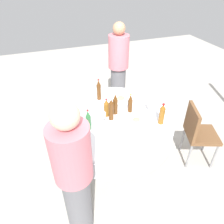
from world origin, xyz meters
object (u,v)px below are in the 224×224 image
Objects in this scene: wine_glass_north at (75,110)px; plate_east at (136,121)px; plate_right at (120,132)px; person_far at (74,174)px; dining_table at (112,125)px; person_south at (118,69)px; wine_glass_front at (79,128)px; bottle_green_outer at (88,120)px; chair_mid at (197,131)px; plate_inner at (121,99)px; bottle_brown_front at (130,103)px; bottle_brown_mid at (99,90)px; bottle_amber_north at (106,108)px; bottle_amber_far at (162,114)px; bottle_brown_near at (111,110)px; bottle_brown_south at (115,104)px; wine_glass_near at (149,104)px; wine_glass_mid at (103,116)px.

wine_glass_north reaches higher than plate_east.
plate_right is 0.78m from person_far.
plate_east is at bearing -38.66° from dining_table.
person_south reaches higher than plate_right.
wine_glass_front reaches higher than plate_right.
bottle_green_outer reaches higher than plate_right.
person_far is 1.77m from chair_mid.
wine_glass_north is 0.09× the size of person_south.
person_south reaches higher than plate_inner.
bottle_brown_front is at bearing -78.72° from person_south.
bottle_brown_mid is 1.40m from person_far.
plate_right is (0.04, -0.37, -0.11)m from bottle_amber_north.
wine_glass_front is (-0.47, -0.23, 0.25)m from dining_table.
plate_east is (-0.27, 0.13, -0.12)m from bottle_amber_far.
bottle_brown_near is 1.97× the size of wine_glass_front.
person_far is (-0.70, -0.86, -0.05)m from bottle_brown_south.
bottle_brown_front is 1.32× the size of plate_east.
person_far is at bearing -127.88° from plate_inner.
plate_right is (0.41, -0.47, -0.10)m from wine_glass_north.
dining_table is 5.23× the size of bottle_brown_south.
bottle_brown_front is at bearing -7.03° from bottle_brown_south.
bottle_green_outer is 1.92× the size of wine_glass_near.
bottle_amber_far is 1.04× the size of bottle_brown_front.
wine_glass_mid is 0.53× the size of plate_inner.
bottle_green_outer is 0.77m from plate_inner.
wine_glass_north is at bearing 164.48° from bottle_amber_north.
plate_inner is (0.19, 0.29, -0.13)m from bottle_brown_south.
dining_table is at bearing 60.40° from bottle_brown_near.
bottle_brown_south is 1.48× the size of plate_east.
dining_table is 0.37m from bottle_brown_front.
bottle_brown_front reaches higher than wine_glass_north.
wine_glass_front is at bearing -122.57° from bottle_brown_mid.
wine_glass_mid is 0.65× the size of plate_east.
dining_table is at bearing -174.38° from bottle_brown_front.
bottle_brown_mid is at bearing 113.39° from plate_east.
bottle_brown_mid is at bearing 62.93° from bottle_green_outer.
bottle_amber_far is 0.17× the size of person_south.
bottle_green_outer is at bearing -71.82° from wine_glass_north.
person_south is at bearing 69.85° from plate_right.
plate_right is (-0.53, -0.00, -0.12)m from bottle_amber_far.
bottle_amber_far is at bearing 0.36° from plate_right.
wine_glass_near is at bearing 92.45° from bottle_amber_far.
person_far reaches higher than wine_glass_mid.
bottle_green_outer is at bearing -164.48° from bottle_brown_front.
wine_glass_north is (-0.09, 0.28, -0.01)m from bottle_green_outer.
bottle_brown_front is at bearing 12.97° from wine_glass_mid.
bottle_amber_north is 1.78× the size of wine_glass_near.
chair_mid is at bearing -15.45° from wine_glass_mid.
person_south is (0.66, 1.21, 0.01)m from wine_glass_mid.
wine_glass_near is at bearing -7.88° from bottle_amber_north.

